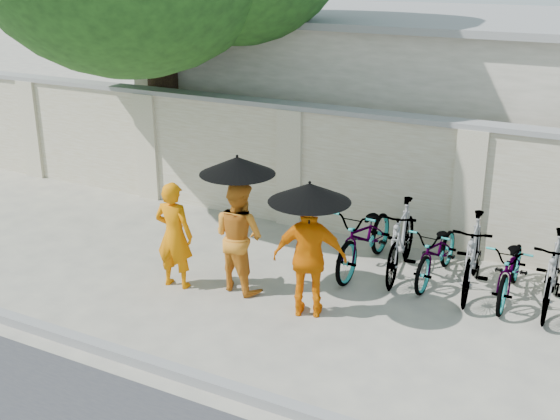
% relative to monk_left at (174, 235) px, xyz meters
% --- Properties ---
extents(ground, '(80.00, 80.00, 0.00)m').
position_rel_monk_left_xyz_m(ground, '(1.30, -0.17, -0.76)').
color(ground, '#B3AC96').
extents(kerb, '(40.00, 0.16, 0.12)m').
position_rel_monk_left_xyz_m(kerb, '(1.30, -1.87, -0.70)').
color(kerb, gray).
rests_on(kerb, ground).
extents(compound_wall, '(20.00, 0.30, 2.00)m').
position_rel_monk_left_xyz_m(compound_wall, '(2.30, 3.03, 0.24)').
color(compound_wall, beige).
rests_on(compound_wall, ground).
extents(building_behind, '(14.00, 6.00, 3.20)m').
position_rel_monk_left_xyz_m(building_behind, '(3.30, 6.83, 0.84)').
color(building_behind, silver).
rests_on(building_behind, ground).
extents(monk_left, '(0.59, 0.42, 1.52)m').
position_rel_monk_left_xyz_m(monk_left, '(0.00, 0.00, 0.00)').
color(monk_left, orange).
rests_on(monk_left, ground).
extents(monk_center, '(0.87, 0.74, 1.56)m').
position_rel_monk_left_xyz_m(monk_center, '(0.83, 0.34, 0.02)').
color(monk_center, orange).
rests_on(monk_center, ground).
extents(parasol_center, '(1.00, 1.00, 1.04)m').
position_rel_monk_left_xyz_m(parasol_center, '(0.88, 0.26, 1.05)').
color(parasol_center, black).
rests_on(parasol_center, ground).
extents(monk_right, '(1.01, 0.67, 1.59)m').
position_rel_monk_left_xyz_m(monk_right, '(2.01, 0.11, 0.03)').
color(monk_right, orange).
rests_on(monk_right, ground).
extents(parasol_right, '(1.02, 1.02, 0.90)m').
position_rel_monk_left_xyz_m(parasol_right, '(2.03, 0.03, 0.93)').
color(parasol_right, black).
rests_on(parasol_right, ground).
extents(bike_0, '(0.70, 1.94, 1.01)m').
position_rel_monk_left_xyz_m(bike_0, '(2.12, 1.78, -0.25)').
color(bike_0, gray).
rests_on(bike_0, ground).
extents(bike_1, '(0.72, 1.84, 1.08)m').
position_rel_monk_left_xyz_m(bike_1, '(2.64, 1.84, -0.22)').
color(bike_1, gray).
rests_on(bike_1, ground).
extents(bike_2, '(0.63, 1.65, 0.86)m').
position_rel_monk_left_xyz_m(bike_2, '(3.16, 1.89, -0.33)').
color(bike_2, gray).
rests_on(bike_2, ground).
extents(bike_3, '(0.70, 1.82, 1.07)m').
position_rel_monk_left_xyz_m(bike_3, '(3.68, 1.77, -0.23)').
color(bike_3, gray).
rests_on(bike_3, ground).
extents(bike_4, '(0.63, 1.68, 0.87)m').
position_rel_monk_left_xyz_m(bike_4, '(4.20, 1.79, -0.32)').
color(bike_4, gray).
rests_on(bike_4, ground).
extents(bike_5, '(0.52, 1.70, 1.01)m').
position_rel_monk_left_xyz_m(bike_5, '(4.72, 1.76, -0.25)').
color(bike_5, gray).
rests_on(bike_5, ground).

